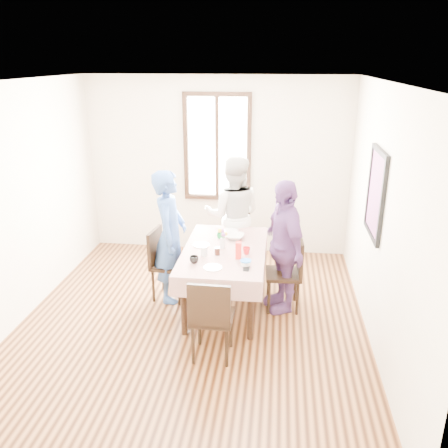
{
  "coord_description": "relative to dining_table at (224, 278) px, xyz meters",
  "views": [
    {
      "loc": [
        0.93,
        -4.63,
        2.92
      ],
      "look_at": [
        0.33,
        0.39,
        1.1
      ],
      "focal_mm": 37.05,
      "sensor_mm": 36.0,
      "label": 1
    }
  ],
  "objects": [
    {
      "name": "ground",
      "position": [
        -0.33,
        -0.44,
        -0.38
      ],
      "size": [
        4.5,
        4.5,
        0.0
      ],
      "primitive_type": "plane",
      "color": "black",
      "rests_on": "ground"
    },
    {
      "name": "back_wall",
      "position": [
        -0.33,
        1.81,
        0.98
      ],
      "size": [
        4.0,
        0.0,
        4.0
      ],
      "primitive_type": "plane",
      "rotation": [
        1.57,
        0.0,
        0.0
      ],
      "color": "beige",
      "rests_on": "ground"
    },
    {
      "name": "right_wall",
      "position": [
        1.67,
        -0.44,
        0.98
      ],
      "size": [
        0.0,
        4.5,
        4.5
      ],
      "primitive_type": "plane",
      "rotation": [
        1.57,
        0.0,
        -1.57
      ],
      "color": "beige",
      "rests_on": "ground"
    },
    {
      "name": "window_frame",
      "position": [
        -0.33,
        1.79,
        1.27
      ],
      "size": [
        1.02,
        0.06,
        1.62
      ],
      "primitive_type": "cube",
      "color": "black",
      "rests_on": "back_wall"
    },
    {
      "name": "window_pane",
      "position": [
        -0.33,
        1.8,
        1.27
      ],
      "size": [
        0.9,
        0.02,
        1.5
      ],
      "primitive_type": "cube",
      "color": "white",
      "rests_on": "back_wall"
    },
    {
      "name": "art_poster",
      "position": [
        1.65,
        -0.14,
        1.18
      ],
      "size": [
        0.04,
        0.76,
        0.96
      ],
      "primitive_type": "cube",
      "color": "red",
      "rests_on": "right_wall"
    },
    {
      "name": "dining_table",
      "position": [
        0.0,
        0.0,
        0.0
      ],
      "size": [
        0.86,
        1.5,
        0.75
      ],
      "primitive_type": "cube",
      "color": "black",
      "rests_on": "ground"
    },
    {
      "name": "tablecloth",
      "position": [
        0.0,
        0.0,
        0.38
      ],
      "size": [
        0.98,
        1.62,
        0.01
      ],
      "primitive_type": "cube",
      "color": "#60120E",
      "rests_on": "dining_table"
    },
    {
      "name": "chair_left",
      "position": [
        -0.71,
        0.14,
        0.08
      ],
      "size": [
        0.47,
        0.47,
        0.91
      ],
      "primitive_type": "cube",
      "rotation": [
        0.0,
        0.0,
        -1.69
      ],
      "color": "black",
      "rests_on": "ground"
    },
    {
      "name": "chair_right",
      "position": [
        0.71,
        0.05,
        0.08
      ],
      "size": [
        0.44,
        0.44,
        0.91
      ],
      "primitive_type": "cube",
      "rotation": [
        0.0,
        0.0,
        1.62
      ],
      "color": "black",
      "rests_on": "ground"
    },
    {
      "name": "chair_far",
      "position": [
        0.0,
        1.03,
        0.08
      ],
      "size": [
        0.45,
        0.45,
        0.91
      ],
      "primitive_type": "cube",
      "rotation": [
        0.0,
        0.0,
        3.07
      ],
      "color": "black",
      "rests_on": "ground"
    },
    {
      "name": "chair_near",
      "position": [
        0.0,
        -1.03,
        0.08
      ],
      "size": [
        0.43,
        0.43,
        0.91
      ],
      "primitive_type": "cube",
      "rotation": [
        0.0,
        0.0,
        -0.02
      ],
      "color": "black",
      "rests_on": "ground"
    },
    {
      "name": "person_left",
      "position": [
        -0.69,
        0.14,
        0.46
      ],
      "size": [
        0.41,
        0.62,
        1.68
      ],
      "primitive_type": "imported",
      "rotation": [
        0.0,
        0.0,
        1.59
      ],
      "color": "#2E4D8C",
      "rests_on": "ground"
    },
    {
      "name": "person_far",
      "position": [
        0.0,
        1.01,
        0.47
      ],
      "size": [
        0.84,
        0.66,
        1.69
      ],
      "primitive_type": "imported",
      "rotation": [
        0.0,
        0.0,
        3.17
      ],
      "color": "beige",
      "rests_on": "ground"
    },
    {
      "name": "person_right",
      "position": [
        0.69,
        0.05,
        0.44
      ],
      "size": [
        0.72,
        1.03,
        1.63
      ],
      "primitive_type": "imported",
      "rotation": [
        0.0,
        0.0,
        -1.19
      ],
      "color": "#5D3871",
      "rests_on": "ground"
    },
    {
      "name": "mug_black",
      "position": [
        -0.29,
        -0.43,
        0.43
      ],
      "size": [
        0.11,
        0.11,
        0.08
      ],
      "primitive_type": "imported",
      "rotation": [
        0.0,
        0.0,
        0.09
      ],
      "color": "black",
      "rests_on": "tablecloth"
    },
    {
      "name": "mug_flag",
      "position": [
        0.27,
        -0.11,
        0.43
      ],
      "size": [
        0.13,
        0.13,
        0.08
      ],
      "primitive_type": "imported",
      "rotation": [
        0.0,
        0.0,
        0.91
      ],
      "color": "red",
      "rests_on": "tablecloth"
    },
    {
      "name": "mug_green",
      "position": [
        -0.09,
        0.34,
        0.42
      ],
      "size": [
        0.13,
        0.13,
        0.08
      ],
      "primitive_type": "imported",
      "rotation": [
        0.0,
        0.0,
        -0.75
      ],
      "color": "#0C7226",
      "rests_on": "tablecloth"
    },
    {
      "name": "serving_bowl",
      "position": [
        0.09,
        0.35,
        0.42
      ],
      "size": [
        0.26,
        0.26,
        0.06
      ],
      "primitive_type": "imported",
      "rotation": [
        0.0,
        0.0,
        -0.12
      ],
      "color": "white",
      "rests_on": "tablecloth"
    },
    {
      "name": "juice_carton",
      "position": [
        0.19,
        -0.25,
        0.49
      ],
      "size": [
        0.06,
        0.06,
        0.2
      ],
      "primitive_type": "cube",
      "color": "red",
      "rests_on": "tablecloth"
    },
    {
      "name": "butter_tub",
      "position": [
        0.29,
        -0.43,
        0.41
      ],
      "size": [
        0.11,
        0.11,
        0.05
      ],
      "primitive_type": "cylinder",
      "color": "white",
      "rests_on": "tablecloth"
    },
    {
      "name": "jam_jar",
      "position": [
        -0.06,
        -0.18,
        0.43
      ],
      "size": [
        0.06,
        0.06,
        0.09
      ],
      "primitive_type": "cylinder",
      "color": "black",
      "rests_on": "tablecloth"
    },
    {
      "name": "drinking_glass",
      "position": [
        -0.21,
        -0.22,
        0.44
      ],
      "size": [
        0.08,
        0.08,
        0.11
      ],
      "primitive_type": "cylinder",
      "color": "silver",
      "rests_on": "tablecloth"
    },
    {
      "name": "smartphone",
      "position": [
        0.3,
        -0.51,
        0.39
      ],
      "size": [
        0.07,
        0.14,
        0.01
      ],
      "primitive_type": "cube",
      "color": "black",
      "rests_on": "tablecloth"
    },
    {
      "name": "flower_vase",
      "position": [
        -0.03,
        0.04,
        0.45
      ],
      "size": [
        0.06,
        0.06,
        0.12
      ],
      "primitive_type": "cylinder",
      "color": "silver",
      "rests_on": "tablecloth"
    },
    {
      "name": "plate_left",
      "position": [
        -0.29,
        0.08,
        0.39
      ],
      "size": [
        0.2,
        0.2,
        0.01
      ],
      "primitive_type": "cylinder",
      "color": "white",
      "rests_on": "tablecloth"
    },
    {
      "name": "plate_far",
      "position": [
        0.0,
        0.61,
        0.39
      ],
      "size": [
        0.2,
        0.2,
        0.01
      ],
      "primitive_type": "cylinder",
      "color": "white",
      "rests_on": "tablecloth"
    },
    {
      "name": "plate_near",
      "position": [
        -0.06,
        -0.54,
        0.39
      ],
      "size": [
        0.2,
        0.2,
        0.01
      ],
      "primitive_type": "cylinder",
      "color": "white",
      "rests_on": "tablecloth"
    },
    {
      "name": "butter_lid",
      "position": [
        0.29,
        -0.43,
        0.45
      ],
      "size": [
        0.12,
        0.12,
        0.01
      ],
      "primitive_type": "cylinder",
      "color": "blue",
      "rests_on": "butter_tub"
    },
    {
      "name": "flower_bunch",
      "position": [
        -0.03,
        0.04,
        0.56
      ],
      "size": [
        0.09,
        0.09,
        0.1
      ],
      "primitive_type": null,
      "color": "yellow",
      "rests_on": "flower_vase"
    }
  ]
}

